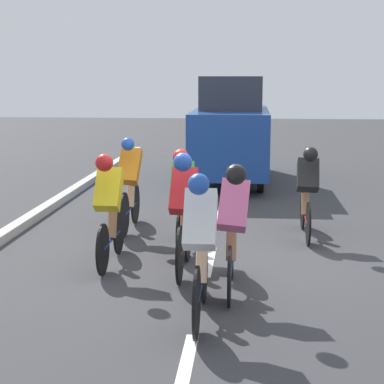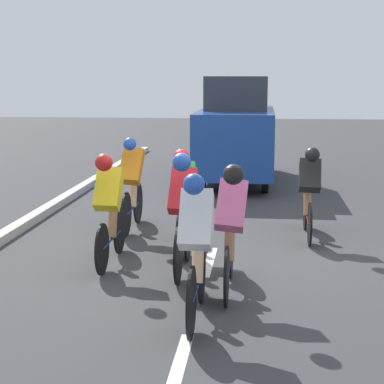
{
  "view_description": "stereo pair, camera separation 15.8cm",
  "coord_description": "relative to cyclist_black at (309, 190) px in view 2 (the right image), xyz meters",
  "views": [
    {
      "loc": [
        -0.52,
        8.27,
        2.46
      ],
      "look_at": [
        0.24,
        -0.04,
        0.95
      ],
      "focal_mm": 60.0,
      "sensor_mm": 36.0,
      "label": 1
    },
    {
      "loc": [
        -0.68,
        8.26,
        2.46
      ],
      "look_at": [
        0.24,
        -0.04,
        0.95
      ],
      "focal_mm": 60.0,
      "sensor_mm": 36.0,
      "label": 2
    }
  ],
  "objects": [
    {
      "name": "lane_stripe_mid",
      "position": [
        1.4,
        1.43,
        -0.75
      ],
      "size": [
        0.12,
        1.4,
        0.01
      ],
      "primitive_type": "cube",
      "color": "white",
      "rests_on": "ground"
    },
    {
      "name": "cyclist_white",
      "position": [
        1.36,
        3.56,
        0.05
      ],
      "size": [
        0.32,
        1.74,
        1.56
      ],
      "color": "black",
      "rests_on": "ground"
    },
    {
      "name": "cyclist_orange",
      "position": [
        2.79,
        -0.22,
        0.03
      ],
      "size": [
        0.36,
        1.65,
        1.53
      ],
      "color": "black",
      "rests_on": "ground"
    },
    {
      "name": "cyclist_black",
      "position": [
        0.0,
        0.0,
        0.0
      ],
      "size": [
        0.34,
        1.68,
        1.44
      ],
      "color": "black",
      "rests_on": "ground"
    },
    {
      "name": "cyclist_yellow",
      "position": [
        2.69,
        1.72,
        0.04
      ],
      "size": [
        0.33,
        1.65,
        1.51
      ],
      "color": "black",
      "rests_on": "ground"
    },
    {
      "name": "support_car",
      "position": [
        1.33,
        -5.37,
        0.45
      ],
      "size": [
        1.7,
        4.48,
        2.46
      ],
      "color": "black",
      "rests_on": "ground"
    },
    {
      "name": "cyclist_green",
      "position": [
        1.82,
        0.82,
        0.02
      ],
      "size": [
        0.32,
        1.71,
        1.48
      ],
      "color": "black",
      "rests_on": "ground"
    },
    {
      "name": "cyclist_pink",
      "position": [
        1.06,
        2.67,
        0.05
      ],
      "size": [
        0.37,
        1.67,
        1.53
      ],
      "color": "black",
      "rests_on": "ground"
    },
    {
      "name": "lane_stripe_near",
      "position": [
        1.4,
        4.63,
        -0.75
      ],
      "size": [
        0.12,
        1.4,
        0.01
      ],
      "primitive_type": "cube",
      "color": "white",
      "rests_on": "ground"
    },
    {
      "name": "cyclist_red",
      "position": [
        1.69,
        1.97,
        0.06
      ],
      "size": [
        0.34,
        1.73,
        1.57
      ],
      "color": "black",
      "rests_on": "ground"
    },
    {
      "name": "lane_stripe_far",
      "position": [
        1.4,
        -1.77,
        -0.75
      ],
      "size": [
        0.12,
        1.4,
        0.01
      ],
      "primitive_type": "cube",
      "color": "white",
      "rests_on": "ground"
    },
    {
      "name": "ground_plane",
      "position": [
        1.4,
        1.47,
        -0.76
      ],
      "size": [
        60.0,
        60.0,
        0.0
      ],
      "primitive_type": "plane",
      "color": "#38383A"
    }
  ]
}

